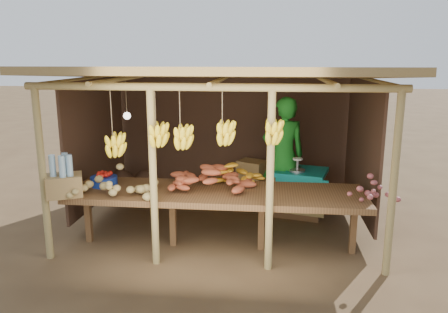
# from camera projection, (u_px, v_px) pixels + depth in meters

# --- Properties ---
(ground) EXTENTS (60.00, 60.00, 0.00)m
(ground) POSITION_uv_depth(u_px,v_px,m) (224.00, 221.00, 6.88)
(ground) COLOR brown
(ground) RESTS_ON ground
(stall_structure) EXTENTS (4.70, 3.50, 2.43)m
(stall_structure) POSITION_uv_depth(u_px,v_px,m) (220.00, 101.00, 6.37)
(stall_structure) COLOR tan
(stall_structure) RESTS_ON ground
(counter) EXTENTS (3.90, 1.05, 0.80)m
(counter) POSITION_uv_depth(u_px,v_px,m) (217.00, 195.00, 5.80)
(counter) COLOR brown
(counter) RESTS_ON ground
(potato_heap) EXTENTS (1.17, 0.93, 0.37)m
(potato_heap) POSITION_uv_depth(u_px,v_px,m) (114.00, 181.00, 5.59)
(potato_heap) COLOR tan
(potato_heap) RESTS_ON counter
(sweet_potato_heap) EXTENTS (1.26, 0.99, 0.36)m
(sweet_potato_heap) POSITION_uv_depth(u_px,v_px,m) (207.00, 175.00, 5.85)
(sweet_potato_heap) COLOR #AC4A2C
(sweet_potato_heap) RESTS_ON counter
(onion_heap) EXTENTS (0.85, 0.68, 0.35)m
(onion_heap) POSITION_uv_depth(u_px,v_px,m) (369.00, 188.00, 5.30)
(onion_heap) COLOR #A34F52
(onion_heap) RESTS_ON counter
(banana_pile) EXTENTS (0.69, 0.45, 0.35)m
(banana_pile) POSITION_uv_depth(u_px,v_px,m) (236.00, 170.00, 6.15)
(banana_pile) COLOR yellow
(banana_pile) RESTS_ON counter
(tomato_basin) EXTENTS (0.37, 0.37, 0.19)m
(tomato_basin) POSITION_uv_depth(u_px,v_px,m) (104.00, 180.00, 6.01)
(tomato_basin) COLOR navy
(tomato_basin) RESTS_ON counter
(bottle_box) EXTENTS (0.54, 0.49, 0.55)m
(bottle_box) POSITION_uv_depth(u_px,v_px,m) (64.00, 180.00, 5.53)
(bottle_box) COLOR olive
(bottle_box) RESTS_ON counter
(vendor) EXTENTS (0.79, 0.61, 1.92)m
(vendor) POSITION_uv_depth(u_px,v_px,m) (283.00, 156.00, 7.10)
(vendor) COLOR #1B7D22
(vendor) RESTS_ON ground
(tarp_crate) EXTENTS (0.97, 0.89, 0.98)m
(tarp_crate) POSITION_uv_depth(u_px,v_px,m) (299.00, 190.00, 7.13)
(tarp_crate) COLOR brown
(tarp_crate) RESTS_ON ground
(carton_stack) EXTENTS (1.06, 0.51, 0.73)m
(carton_stack) POSITION_uv_depth(u_px,v_px,m) (242.00, 184.00, 7.78)
(carton_stack) COLOR olive
(carton_stack) RESTS_ON ground
(burlap_sacks) EXTENTS (0.92, 0.48, 0.65)m
(burlap_sacks) POSITION_uv_depth(u_px,v_px,m) (134.00, 184.00, 7.87)
(burlap_sacks) COLOR #432C1F
(burlap_sacks) RESTS_ON ground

